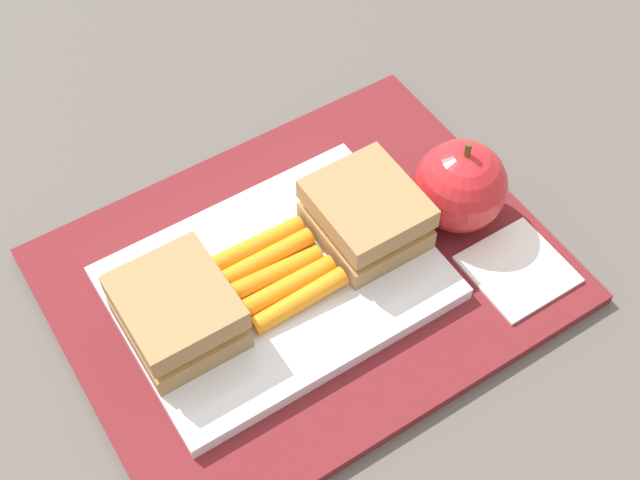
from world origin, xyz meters
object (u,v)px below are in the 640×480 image
carrot_sticks_bundle (277,272)px  sandwich_half_right (366,215)px  paper_napkin (518,269)px  food_tray (277,283)px  apple (460,186)px  sandwich_half_left (177,312)px

carrot_sticks_bundle → sandwich_half_right: bearing=-0.1°
carrot_sticks_bundle → paper_napkin: size_ratio=1.12×
carrot_sticks_bundle → food_tray: bearing=-167.0°
food_tray → apple: size_ratio=2.79×
sandwich_half_right → apple: (0.07, -0.02, 0.00)m
food_tray → carrot_sticks_bundle: bearing=13.0°
sandwich_half_right → carrot_sticks_bundle: (-0.08, 0.00, -0.02)m
sandwich_half_left → apple: size_ratio=0.97×
food_tray → carrot_sticks_bundle: 0.01m
food_tray → sandwich_half_right: sandwich_half_right is taller
food_tray → sandwich_half_right: 0.08m
food_tray → sandwich_half_left: size_ratio=2.88×
carrot_sticks_bundle → apple: size_ratio=0.95×
food_tray → sandwich_half_left: sandwich_half_left is taller
carrot_sticks_bundle → paper_napkin: (0.16, -0.08, -0.02)m
food_tray → sandwich_half_right: bearing=0.0°
paper_napkin → carrot_sticks_bundle: bearing=152.1°
food_tray → sandwich_half_left: (-0.08, 0.00, 0.03)m
carrot_sticks_bundle → apple: 0.15m
carrot_sticks_bundle → apple: bearing=-6.5°
food_tray → paper_napkin: 0.18m
food_tray → carrot_sticks_bundle: size_ratio=2.94×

